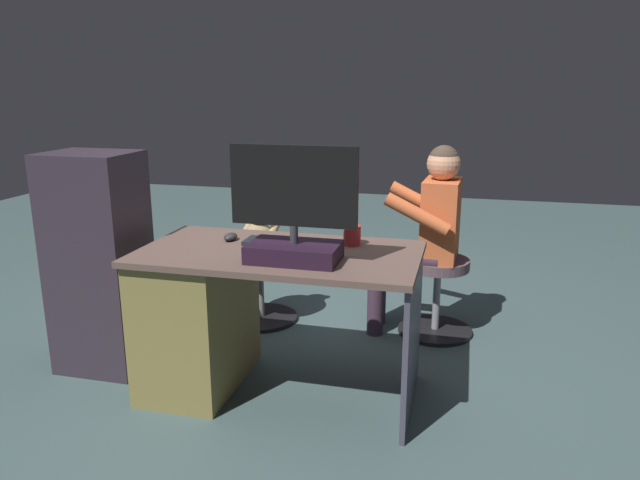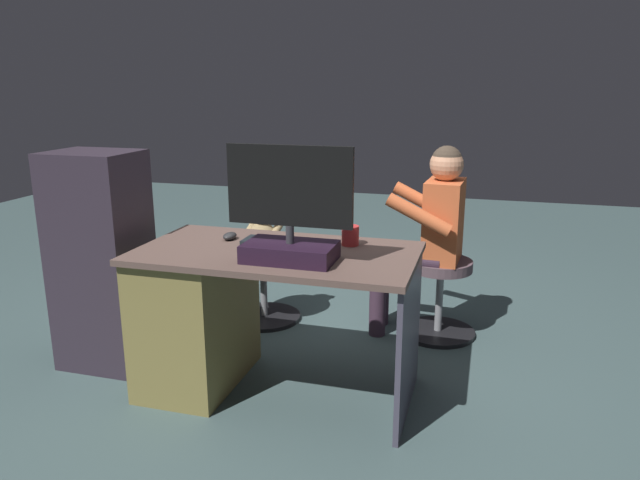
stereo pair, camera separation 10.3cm
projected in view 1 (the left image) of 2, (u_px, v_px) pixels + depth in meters
ground_plane at (304, 356)px, 3.32m from camera, size 10.00×10.00×0.00m
desk at (216, 311)px, 2.92m from camera, size 1.30×0.70×0.72m
monitor at (294, 225)px, 2.56m from camera, size 0.56×0.24×0.50m
keyboard at (288, 243)px, 2.85m from camera, size 0.42×0.14×0.02m
computer_mouse at (231, 237)px, 2.93m from camera, size 0.06×0.10×0.04m
cup at (352, 235)px, 2.84m from camera, size 0.08×0.08×0.09m
tv_remote at (265, 247)px, 2.78m from camera, size 0.05×0.15×0.02m
office_chair_teddy at (260, 279)px, 3.76m from camera, size 0.46×0.46×0.47m
teddy_bear at (259, 227)px, 3.68m from camera, size 0.22×0.22×0.31m
visitor_chair at (437, 290)px, 3.56m from camera, size 0.45×0.45×0.47m
person at (426, 224)px, 3.48m from camera, size 0.52×0.49×1.14m
equipment_rack at (99, 263)px, 3.08m from camera, size 0.44×0.36×1.14m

